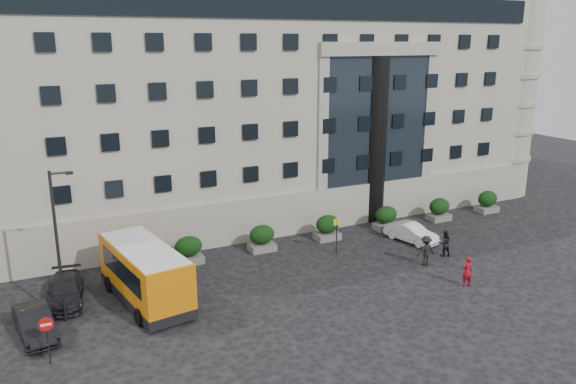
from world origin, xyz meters
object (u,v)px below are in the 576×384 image
hedge_b (262,238)px  pedestrian_c (426,250)px  hedge_c (327,227)px  white_taxi (411,233)px  hedge_a (189,250)px  hedge_d (386,218)px  hedge_f (487,201)px  red_truck (43,214)px  parked_car_b (35,323)px  pedestrian_b (444,243)px  parked_car_c (65,291)px  hedge_e (439,209)px  pedestrian_a (467,271)px  minibus (145,272)px  bus_stop_sign (337,230)px  street_lamp (58,241)px  no_entry_sign (47,331)px

hedge_b → pedestrian_c: bearing=-39.4°
hedge_c → white_taxi: bearing=-30.4°
hedge_a → pedestrian_c: (13.70, -6.99, 0.06)m
hedge_c → hedge_d: same height
hedge_f → red_truck: 35.76m
parked_car_b → pedestrian_c: size_ratio=2.17×
hedge_b → hedge_d: bearing=0.0°
hedge_d → pedestrian_b: size_ratio=1.01×
parked_car_b → parked_car_c: bearing=55.3°
hedge_e → pedestrian_a: size_ratio=0.98×
hedge_e → red_truck: red_truck is taller
hedge_e → white_taxi: 6.02m
red_truck → white_taxi: red_truck is taller
parked_car_b → pedestrian_c: bearing=-10.7°
red_truck → pedestrian_b: 29.35m
parked_car_b → minibus: bearing=6.9°
hedge_f → bus_stop_sign: bus_stop_sign is taller
street_lamp → parked_car_c: size_ratio=1.72×
hedge_c → street_lamp: bearing=-165.3°
hedge_b → pedestrian_a: size_ratio=0.98×
parked_car_b → pedestrian_b: pedestrian_b is taller
red_truck → parked_car_b: bearing=-105.5°
hedge_a → pedestrian_b: size_ratio=1.01×
minibus → parked_car_b: size_ratio=1.87×
white_taxi → pedestrian_a: bearing=-118.3°
red_truck → pedestrian_a: (21.89, -21.27, -0.54)m
hedge_c → hedge_d: bearing=0.0°
minibus → parked_car_b: bearing=-174.0°
no_entry_sign → white_taxi: 25.31m
hedge_c → hedge_b: bearing=180.0°
hedge_d → pedestrian_c: (-1.90, -6.99, 0.06)m
hedge_a → hedge_f: 26.00m
bus_stop_sign → red_truck: bearing=142.8°
parked_car_b → parked_car_c: (1.69, 3.35, -0.03)m
hedge_c → pedestrian_c: (3.30, -6.99, 0.06)m
hedge_a → hedge_c: (10.40, 0.00, 0.00)m
hedge_f → street_lamp: (-33.94, -4.80, 3.44)m
hedge_a → pedestrian_b: hedge_a is taller
hedge_d → hedge_f: 10.40m
pedestrian_b → pedestrian_a: bearing=76.5°
hedge_b → street_lamp: 14.41m
bus_stop_sign → pedestrian_c: (4.20, -4.19, -0.74)m
hedge_e → white_taxi: hedge_e is taller
parked_car_b → pedestrian_b: (25.31, -0.46, 0.20)m
bus_stop_sign → pedestrian_c: bearing=-44.9°
hedge_d → parked_car_c: 23.51m
hedge_b → white_taxi: hedge_b is taller
pedestrian_a → pedestrian_b: (2.10, 4.37, -0.03)m
hedge_a → hedge_e: size_ratio=1.00×
hedge_b → hedge_e: bearing=0.0°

